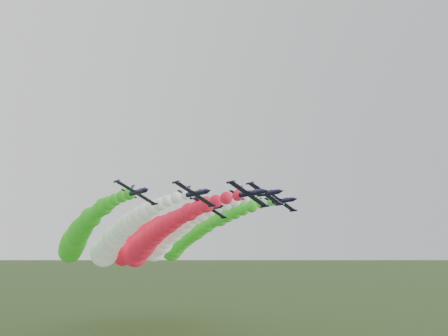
{
  "coord_description": "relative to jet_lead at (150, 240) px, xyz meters",
  "views": [
    {
      "loc": [
        -51.74,
        -84.31,
        26.66
      ],
      "look_at": [
        6.66,
        -0.87,
        45.43
      ],
      "focal_mm": 35.0,
      "sensor_mm": 36.0,
      "label": 1
    }
  ],
  "objects": [
    {
      "name": "jet_outer_left",
      "position": [
        -17.58,
        16.96,
        1.21
      ],
      "size": [
        16.19,
        83.56,
        19.68
      ],
      "rotation": [
        0.0,
        0.45,
        0.0
      ],
      "color": "#131134",
      "rests_on": "ground"
    },
    {
      "name": "jet_trail",
      "position": [
        3.73,
        19.03,
        -0.56
      ],
      "size": [
        15.94,
        83.31,
        19.44
      ],
      "rotation": [
        0.0,
        0.45,
        0.0
      ],
      "color": "#131134",
      "rests_on": "ground"
    },
    {
      "name": "jet_lead",
      "position": [
        0.0,
        0.0,
        0.0
      ],
      "size": [
        16.66,
        84.03,
        20.15
      ],
      "rotation": [
        0.0,
        0.45,
        0.0
      ],
      "color": "#131134",
      "rests_on": "ground"
    },
    {
      "name": "jet_inner_left",
      "position": [
        -8.38,
        7.96,
        0.28
      ],
      "size": [
        16.89,
        84.26,
        20.39
      ],
      "rotation": [
        0.0,
        0.45,
        0.0
      ],
      "color": "#131134",
      "rests_on": "ground"
    },
    {
      "name": "jet_outer_right",
      "position": [
        21.35,
        11.22,
        1.64
      ],
      "size": [
        16.25,
        83.62,
        19.75
      ],
      "rotation": [
        0.0,
        0.45,
        0.0
      ],
      "color": "#131134",
      "rests_on": "ground"
    },
    {
      "name": "jet_inner_right",
      "position": [
        10.59,
        7.0,
        1.52
      ],
      "size": [
        16.5,
        83.87,
        19.99
      ],
      "rotation": [
        0.0,
        0.45,
        0.0
      ],
      "color": "#131134",
      "rests_on": "ground"
    }
  ]
}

